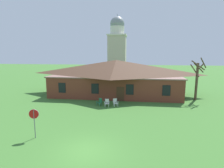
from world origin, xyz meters
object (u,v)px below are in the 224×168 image
Objects in this scene: lawn_chair_left_end at (115,102)px; lawn_chair_near_door at (107,102)px; stop_sign at (34,118)px; lawn_chair_by_porch at (100,102)px.

lawn_chair_near_door is at bearing -161.57° from lawn_chair_left_end.
lawn_chair_near_door is 1.00× the size of lawn_chair_left_end.
lawn_chair_near_door is (4.36, 9.62, -1.23)m from stop_sign.
lawn_chair_by_porch is 1.06m from lawn_chair_near_door.
lawn_chair_by_porch is 2.08m from lawn_chair_left_end.
lawn_chair_near_door is (1.02, -0.29, 0.00)m from lawn_chair_by_porch.
lawn_chair_left_end is (2.08, 0.06, 0.00)m from lawn_chair_by_porch.
lawn_chair_left_end is (1.05, 0.35, 0.00)m from lawn_chair_near_door.
stop_sign reaches higher than lawn_chair_near_door.
lawn_chair_near_door is at bearing -15.87° from lawn_chair_by_porch.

